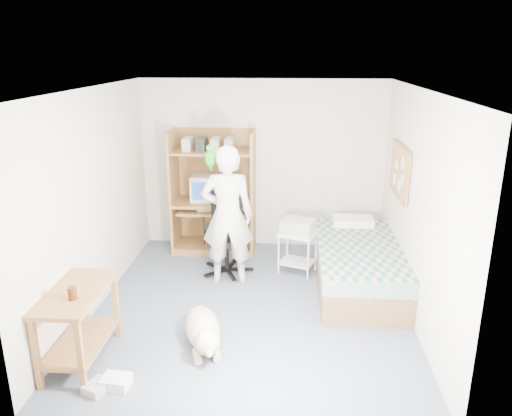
# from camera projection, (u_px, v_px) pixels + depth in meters

# --- Properties ---
(floor) EXTENTS (4.00, 4.00, 0.00)m
(floor) POSITION_uv_depth(u_px,v_px,m) (252.00, 306.00, 5.89)
(floor) COLOR #4E596A
(floor) RESTS_ON ground
(wall_back) EXTENTS (3.60, 0.02, 2.50)m
(wall_back) POSITION_uv_depth(u_px,v_px,m) (263.00, 165.00, 7.41)
(wall_back) COLOR beige
(wall_back) RESTS_ON floor
(wall_right) EXTENTS (0.02, 4.00, 2.50)m
(wall_right) POSITION_uv_depth(u_px,v_px,m) (417.00, 209.00, 5.38)
(wall_right) COLOR beige
(wall_right) RESTS_ON floor
(wall_left) EXTENTS (0.02, 4.00, 2.50)m
(wall_left) POSITION_uv_depth(u_px,v_px,m) (93.00, 201.00, 5.64)
(wall_left) COLOR beige
(wall_left) RESTS_ON floor
(ceiling) EXTENTS (3.60, 4.00, 0.02)m
(ceiling) POSITION_uv_depth(u_px,v_px,m) (251.00, 89.00, 5.13)
(ceiling) COLOR white
(ceiling) RESTS_ON wall_back
(computer_hutch) EXTENTS (1.20, 0.63, 1.80)m
(computer_hutch) POSITION_uv_depth(u_px,v_px,m) (214.00, 197.00, 7.34)
(computer_hutch) COLOR brown
(computer_hutch) RESTS_ON floor
(bed) EXTENTS (1.02, 2.02, 0.66)m
(bed) POSITION_uv_depth(u_px,v_px,m) (358.00, 265.00, 6.30)
(bed) COLOR brown
(bed) RESTS_ON floor
(side_desk) EXTENTS (0.50, 1.00, 0.75)m
(side_desk) POSITION_uv_depth(u_px,v_px,m) (78.00, 315.00, 4.71)
(side_desk) COLOR brown
(side_desk) RESTS_ON floor
(corkboard) EXTENTS (0.04, 0.94, 0.66)m
(corkboard) POSITION_uv_depth(u_px,v_px,m) (400.00, 171.00, 6.18)
(corkboard) COLOR #8C603F
(corkboard) RESTS_ON wall_right
(office_chair) EXTENTS (0.61, 0.61, 1.08)m
(office_chair) POSITION_uv_depth(u_px,v_px,m) (227.00, 244.00, 6.72)
(office_chair) COLOR black
(office_chair) RESTS_ON floor
(person) EXTENTS (0.69, 0.48, 1.80)m
(person) POSITION_uv_depth(u_px,v_px,m) (227.00, 215.00, 6.27)
(person) COLOR white
(person) RESTS_ON floor
(parrot) EXTENTS (0.13, 0.23, 0.36)m
(parrot) POSITION_uv_depth(u_px,v_px,m) (210.00, 157.00, 6.07)
(parrot) COLOR #158B14
(parrot) RESTS_ON person
(dog) EXTENTS (0.54, 1.05, 0.40)m
(dog) POSITION_uv_depth(u_px,v_px,m) (203.00, 330.00, 5.06)
(dog) COLOR tan
(dog) RESTS_ON floor
(printer_cart) EXTENTS (0.58, 0.52, 0.57)m
(printer_cart) POSITION_uv_depth(u_px,v_px,m) (298.00, 246.00, 6.69)
(printer_cart) COLOR silver
(printer_cart) RESTS_ON floor
(printer) EXTENTS (0.51, 0.45, 0.18)m
(printer) POSITION_uv_depth(u_px,v_px,m) (298.00, 226.00, 6.60)
(printer) COLOR #A6A6A1
(printer) RESTS_ON printer_cart
(crt_monitor) EXTENTS (0.42, 0.45, 0.38)m
(crt_monitor) POSITION_uv_depth(u_px,v_px,m) (205.00, 187.00, 7.32)
(crt_monitor) COLOR beige
(crt_monitor) RESTS_ON computer_hutch
(keyboard) EXTENTS (0.45, 0.16, 0.03)m
(keyboard) POSITION_uv_depth(u_px,v_px,m) (214.00, 210.00, 7.24)
(keyboard) COLOR beige
(keyboard) RESTS_ON computer_hutch
(pencil_cup) EXTENTS (0.08, 0.08, 0.12)m
(pencil_cup) POSITION_uv_depth(u_px,v_px,m) (239.00, 199.00, 7.23)
(pencil_cup) COLOR gold
(pencil_cup) RESTS_ON computer_hutch
(drink_glass) EXTENTS (0.08, 0.08, 0.12)m
(drink_glass) POSITION_uv_depth(u_px,v_px,m) (72.00, 293.00, 4.46)
(drink_glass) COLOR #3D1A09
(drink_glass) RESTS_ON side_desk
(floor_box_a) EXTENTS (0.27, 0.22, 0.10)m
(floor_box_a) POSITION_uv_depth(u_px,v_px,m) (116.00, 382.00, 4.46)
(floor_box_a) COLOR white
(floor_box_a) RESTS_ON floor
(floor_box_b) EXTENTS (0.25, 0.27, 0.08)m
(floor_box_b) POSITION_uv_depth(u_px,v_px,m) (97.00, 387.00, 4.41)
(floor_box_b) COLOR #ACABA7
(floor_box_b) RESTS_ON floor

